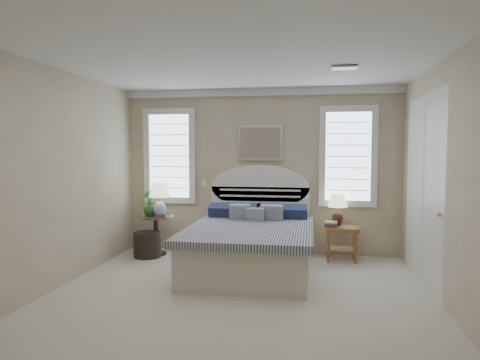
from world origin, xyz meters
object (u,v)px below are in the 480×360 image
object	(u,v)px
floor_pot	(148,245)
lamp_right	(338,206)
nightstand_right	(342,236)
lamp_left	(160,196)
bed	(252,242)
side_table_left	(156,231)

from	to	relation	value
floor_pot	lamp_right	xyz separation A→B (m)	(2.97, 0.37, 0.64)
floor_pot	nightstand_right	bearing A→B (deg)	5.03
nightstand_right	floor_pot	size ratio (longest dim) A/B	1.21
floor_pot	lamp_right	world-z (taller)	lamp_right
nightstand_right	lamp_left	xyz separation A→B (m)	(-2.87, -0.13, 0.58)
floor_pot	lamp_left	world-z (taller)	lamp_left
nightstand_right	floor_pot	world-z (taller)	nightstand_right
bed	lamp_right	xyz separation A→B (m)	(1.24, 0.80, 0.45)
lamp_right	lamp_left	bearing A→B (deg)	-175.22
bed	lamp_left	xyz separation A→B (m)	(-1.57, 0.56, 0.58)
bed	floor_pot	bearing A→B (deg)	166.23
nightstand_right	bed	bearing A→B (deg)	-151.97
bed	lamp_left	bearing A→B (deg)	160.32
nightstand_right	lamp_right	xyz separation A→B (m)	(-0.06, 0.11, 0.45)
floor_pot	lamp_right	distance (m)	3.06
side_table_left	lamp_left	xyz separation A→B (m)	(0.08, -0.03, 0.58)
bed	lamp_left	world-z (taller)	bed
nightstand_right	side_table_left	bearing A→B (deg)	-178.06
side_table_left	lamp_right	size ratio (longest dim) A/B	1.25
floor_pot	lamp_right	bearing A→B (deg)	7.15
side_table_left	floor_pot	size ratio (longest dim) A/B	1.44
side_table_left	lamp_right	xyz separation A→B (m)	(2.89, 0.21, 0.45)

